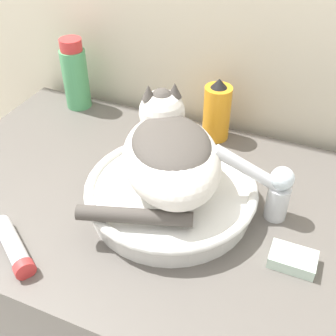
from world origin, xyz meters
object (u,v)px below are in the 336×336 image
(mouthwash_bottle, at_px, (75,75))
(soap_bar, at_px, (293,259))
(cream_tube, at_px, (14,246))
(faucet, at_px, (271,187))
(cat, at_px, (169,151))
(spray_bottle_trigger, at_px, (217,111))

(mouthwash_bottle, relative_size, soap_bar, 2.37)
(cream_tube, bearing_deg, faucet, 34.35)
(faucet, bearing_deg, cat, -2.75)
(spray_bottle_trigger, relative_size, mouthwash_bottle, 0.83)
(faucet, bearing_deg, soap_bar, 109.78)
(faucet, relative_size, soap_bar, 1.97)
(soap_bar, bearing_deg, spray_bottle_trigger, 127.12)
(faucet, distance_m, mouthwash_bottle, 0.62)
(cream_tube, bearing_deg, cat, 48.67)
(mouthwash_bottle, bearing_deg, cat, -34.57)
(spray_bottle_trigger, height_order, mouthwash_bottle, mouthwash_bottle)
(spray_bottle_trigger, xyz_separation_m, cream_tube, (-0.22, -0.50, -0.06))
(cream_tube, bearing_deg, soap_bar, 19.87)
(cat, xyz_separation_m, faucet, (0.19, 0.04, -0.05))
(cat, relative_size, faucet, 2.04)
(mouthwash_bottle, bearing_deg, faucet, -21.36)
(cat, xyz_separation_m, mouthwash_bottle, (-0.38, 0.26, -0.04))
(cat, height_order, mouthwash_bottle, cat)
(faucet, xyz_separation_m, mouthwash_bottle, (-0.57, 0.22, 0.02))
(faucet, height_order, mouthwash_bottle, mouthwash_bottle)
(faucet, bearing_deg, cream_tube, 20.31)
(faucet, relative_size, spray_bottle_trigger, 1.00)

